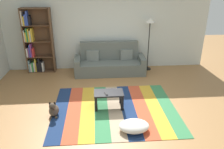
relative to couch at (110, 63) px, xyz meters
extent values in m
plane|color=#9E7042|center=(-0.07, -2.02, -0.34)|extent=(14.00, 14.00, 0.00)
cube|color=silver|center=(-0.07, 0.53, 1.01)|extent=(6.80, 0.10, 2.70)
cube|color=navy|center=(-1.33, -2.30, -0.33)|extent=(0.32, 2.38, 0.01)
cube|color=#C64C2D|center=(-1.01, -2.30, -0.33)|extent=(0.32, 2.38, 0.01)
cube|color=gold|center=(-0.69, -2.30, -0.33)|extent=(0.32, 2.38, 0.01)
cube|color=#387F4C|center=(-0.36, -2.30, -0.33)|extent=(0.32, 2.38, 0.01)
cube|color=tan|center=(-0.04, -2.30, -0.33)|extent=(0.32, 2.38, 0.01)
cube|color=navy|center=(0.28, -2.30, -0.33)|extent=(0.32, 2.38, 0.01)
cube|color=#C64C2D|center=(0.61, -2.30, -0.33)|extent=(0.32, 2.38, 0.01)
cube|color=gold|center=(0.93, -2.30, -0.33)|extent=(0.32, 2.38, 0.01)
cube|color=#387F4C|center=(1.25, -2.30, -0.33)|extent=(0.32, 2.38, 0.01)
cube|color=#59605B|center=(0.00, -0.07, -0.14)|extent=(1.90, 0.80, 0.40)
cube|color=#59605B|center=(0.00, 0.23, 0.36)|extent=(1.90, 0.20, 0.60)
cube|color=#59605B|center=(-1.04, -0.07, -0.06)|extent=(0.18, 0.80, 0.56)
cube|color=#59605B|center=(1.04, -0.07, -0.06)|extent=(0.18, 0.80, 0.56)
cube|color=slate|center=(-0.55, 0.11, 0.22)|extent=(0.42, 0.19, 0.36)
cube|color=slate|center=(0.55, 0.11, 0.22)|extent=(0.42, 0.19, 0.36)
cube|color=brown|center=(-2.69, 0.28, 0.70)|extent=(0.04, 0.28, 2.08)
cube|color=brown|center=(-1.83, 0.28, 0.70)|extent=(0.04, 0.28, 2.08)
cube|color=brown|center=(-2.26, 0.41, 0.70)|extent=(0.90, 0.01, 2.08)
cube|color=brown|center=(-2.26, 0.28, -0.32)|extent=(0.86, 0.28, 0.02)
cube|color=brown|center=(-2.26, 0.28, 0.19)|extent=(0.86, 0.28, 0.02)
cube|color=brown|center=(-2.26, 0.28, 0.70)|extent=(0.86, 0.28, 0.02)
cube|color=brown|center=(-2.26, 0.28, 1.21)|extent=(0.86, 0.28, 0.02)
cube|color=brown|center=(-2.26, 0.28, 1.72)|extent=(0.86, 0.28, 0.02)
cube|color=#668C99|center=(-2.65, 0.25, -0.12)|extent=(0.05, 0.21, 0.39)
cube|color=silver|center=(-2.60, 0.26, -0.17)|extent=(0.05, 0.23, 0.28)
cube|color=green|center=(-2.55, 0.27, -0.15)|extent=(0.05, 0.25, 0.31)
cube|color=silver|center=(-2.49, 0.26, -0.15)|extent=(0.05, 0.23, 0.32)
cube|color=gold|center=(-2.44, 0.27, -0.08)|extent=(0.04, 0.24, 0.45)
cube|color=black|center=(-2.39, 0.25, -0.16)|extent=(0.05, 0.20, 0.31)
cube|color=black|center=(-2.33, 0.26, -0.08)|extent=(0.05, 0.22, 0.45)
cube|color=black|center=(-2.27, 0.26, -0.13)|extent=(0.05, 0.22, 0.36)
cube|color=silver|center=(-2.22, 0.24, -0.16)|extent=(0.05, 0.19, 0.30)
cube|color=silver|center=(-2.65, 0.23, 0.35)|extent=(0.05, 0.18, 0.29)
cube|color=purple|center=(-2.60, 0.23, 0.35)|extent=(0.03, 0.17, 0.30)
cube|color=#334CB2|center=(-2.56, 0.25, 0.41)|extent=(0.03, 0.21, 0.41)
cube|color=purple|center=(-2.52, 0.25, 0.42)|extent=(0.03, 0.21, 0.44)
cube|color=red|center=(-2.47, 0.24, 0.35)|extent=(0.05, 0.19, 0.29)
cube|color=silver|center=(-2.66, 0.28, 0.89)|extent=(0.03, 0.26, 0.36)
cube|color=gold|center=(-2.62, 0.27, 0.86)|extent=(0.04, 0.24, 0.30)
cube|color=green|center=(-2.58, 0.24, 0.92)|extent=(0.03, 0.19, 0.42)
cube|color=gold|center=(-2.53, 0.25, 0.92)|extent=(0.04, 0.21, 0.41)
cube|color=silver|center=(-2.48, 0.25, 0.88)|extent=(0.03, 0.20, 0.34)
cube|color=gold|center=(-2.43, 0.27, 0.92)|extent=(0.05, 0.24, 0.42)
cube|color=silver|center=(-2.66, 0.28, 1.44)|extent=(0.03, 0.26, 0.44)
cube|color=gold|center=(-2.61, 0.23, 1.36)|extent=(0.04, 0.17, 0.27)
cube|color=#334CB2|center=(-2.56, 0.26, 1.39)|extent=(0.05, 0.22, 0.33)
cube|color=#334CB2|center=(-2.50, 0.24, 1.44)|extent=(0.05, 0.18, 0.43)
cube|color=black|center=(-2.44, 0.25, 1.37)|extent=(0.05, 0.21, 0.29)
cube|color=black|center=(-0.18, -2.19, 0.05)|extent=(0.69, 0.41, 0.04)
cube|color=black|center=(-0.48, -2.36, -0.15)|extent=(0.06, 0.06, 0.36)
cube|color=black|center=(0.13, -2.36, -0.15)|extent=(0.06, 0.06, 0.36)
cube|color=black|center=(-0.48, -2.03, -0.15)|extent=(0.06, 0.06, 0.36)
cube|color=black|center=(0.13, -2.03, -0.15)|extent=(0.06, 0.06, 0.36)
ellipsoid|color=white|center=(0.28, -3.15, -0.22)|extent=(0.62, 0.46, 0.20)
ellipsoid|color=#473D33|center=(-1.44, -2.45, -0.21)|extent=(0.22, 0.30, 0.26)
sphere|color=#473D33|center=(-1.44, -2.56, -0.03)|extent=(0.15, 0.15, 0.15)
ellipsoid|color=black|center=(-1.44, -2.62, -0.04)|extent=(0.06, 0.07, 0.05)
ellipsoid|color=black|center=(-1.49, -2.54, 0.02)|extent=(0.05, 0.04, 0.08)
ellipsoid|color=black|center=(-1.39, -2.54, 0.02)|extent=(0.05, 0.04, 0.08)
sphere|color=#473D33|center=(-1.50, -2.59, -0.31)|extent=(0.06, 0.06, 0.06)
sphere|color=#473D33|center=(-1.38, -2.59, -0.31)|extent=(0.06, 0.06, 0.06)
cylinder|color=black|center=(1.31, 0.20, -0.32)|extent=(0.26, 0.26, 0.02)
cylinder|color=black|center=(1.31, 0.20, 0.48)|extent=(0.03, 0.03, 1.58)
cone|color=white|center=(1.31, 0.20, 1.33)|extent=(0.32, 0.32, 0.14)
cube|color=black|center=(-0.24, -2.27, 0.08)|extent=(0.08, 0.16, 0.02)
camera|label=1|loc=(-0.46, -6.85, 2.53)|focal=35.68mm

